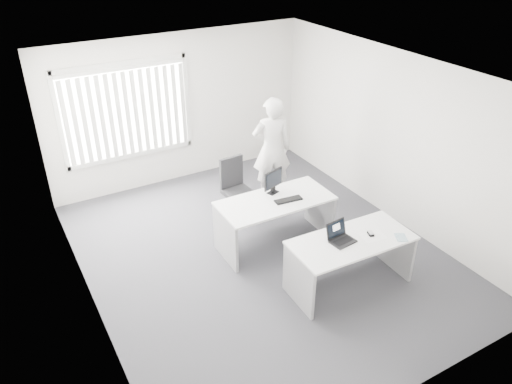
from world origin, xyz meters
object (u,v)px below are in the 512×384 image
desk_far (275,212)px  person (272,149)px  laptop (344,234)px  desk_near (350,252)px  office_chair (237,198)px  monitor (273,182)px

desk_far → person: person is taller
desk_far → laptop: (0.22, -1.36, 0.32)m
desk_near → desk_far: desk_far is taller
desk_near → office_chair: bearing=103.1°
desk_far → monitor: 0.47m
desk_near → person: 2.77m
desk_far → office_chair: (-0.11, 1.07, -0.25)m
laptop → monitor: monitor is taller
desk_near → person: size_ratio=0.91×
desk_far → person: bearing=61.5°
desk_far → person: (0.76, 1.35, 0.37)m
monitor → desk_far: bearing=-130.2°
laptop → office_chair: bearing=91.0°
office_chair → monitor: (0.19, -0.86, 0.67)m
office_chair → desk_near: bearing=-83.1°
desk_near → desk_far: (-0.36, 1.37, 0.02)m
desk_near → laptop: laptop is taller
desk_near → monitor: size_ratio=4.45×
person → laptop: size_ratio=5.77×
desk_near → person: (0.39, 2.71, 0.39)m
person → laptop: bearing=97.3°
desk_far → office_chair: office_chair is taller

